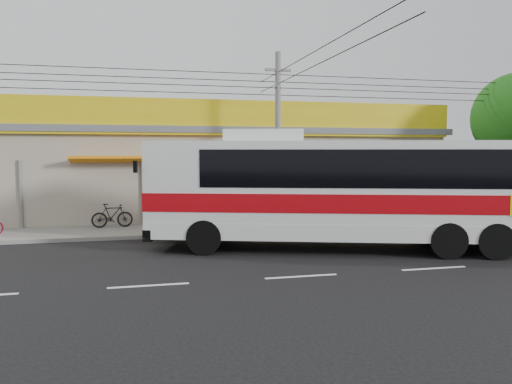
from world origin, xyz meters
TOP-DOWN VIEW (x-y plane):
  - ground at (0.00, 0.00)m, footprint 120.00×120.00m
  - sidewalk at (0.00, 6.00)m, footprint 30.00×3.20m
  - lane_markings at (0.00, -2.50)m, footprint 50.00×0.12m
  - storefront_building at (-0.01, 11.54)m, footprint 22.60×9.20m
  - coach_bus at (2.84, 0.66)m, footprint 13.48×6.76m
  - motorbike_dark at (-5.29, 6.78)m, footprint 1.73×0.59m
  - utility_pole at (1.59, 5.40)m, footprint 34.00×14.00m

SIDE VIEW (x-z plane):
  - ground at x=0.00m, z-range 0.00..0.00m
  - lane_markings at x=0.00m, z-range -0.01..0.01m
  - sidewalk at x=0.00m, z-range 0.00..0.15m
  - motorbike_dark at x=-5.29m, z-range 0.15..1.17m
  - coach_bus at x=2.84m, z-range 0.14..4.23m
  - storefront_building at x=-0.01m, z-range -0.55..5.15m
  - utility_pole at x=1.59m, z-range 2.44..9.95m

